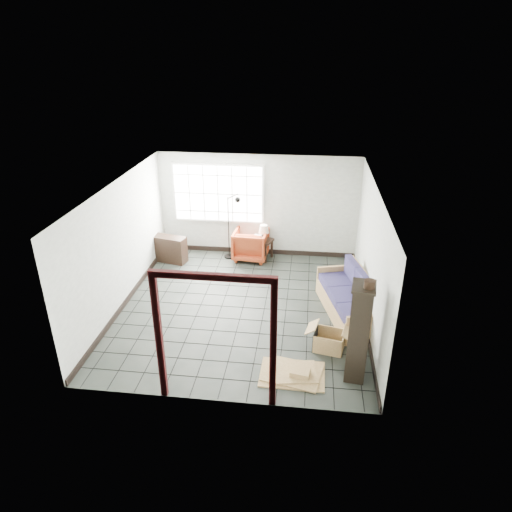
# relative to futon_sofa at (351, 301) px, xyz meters

# --- Properties ---
(ground) EXTENTS (5.50, 5.50, 0.00)m
(ground) POSITION_rel_futon_sofa_xyz_m (-2.21, 0.01, -0.33)
(ground) COLOR black
(ground) RESTS_ON ground
(room_shell) EXTENTS (5.02, 5.52, 2.61)m
(room_shell) POSITION_rel_futon_sofa_xyz_m (-2.21, 0.03, 1.35)
(room_shell) COLOR #A3A9A3
(room_shell) RESTS_ON ground
(window_panel) EXTENTS (2.32, 0.08, 1.52)m
(window_panel) POSITION_rel_futon_sofa_xyz_m (-3.21, 2.71, 1.27)
(window_panel) COLOR silver
(window_panel) RESTS_ON ground
(doorway_trim) EXTENTS (1.80, 0.08, 2.20)m
(doorway_trim) POSITION_rel_futon_sofa_xyz_m (-2.21, -2.69, 1.05)
(doorway_trim) COLOR #360C0E
(doorway_trim) RESTS_ON ground
(futon_sofa) EXTENTS (1.27, 2.17, 0.91)m
(futon_sofa) POSITION_rel_futon_sofa_xyz_m (0.00, 0.00, 0.00)
(futon_sofa) COLOR #976544
(futon_sofa) RESTS_ON ground
(armchair) EXTENTS (0.88, 0.83, 0.85)m
(armchair) POSITION_rel_futon_sofa_xyz_m (-2.35, 2.41, 0.10)
(armchair) COLOR maroon
(armchair) RESTS_ON ground
(side_table) EXTENTS (0.60, 0.60, 0.52)m
(side_table) POSITION_rel_futon_sofa_xyz_m (-2.07, 2.41, 0.10)
(side_table) COLOR black
(side_table) RESTS_ON ground
(table_lamp) EXTENTS (0.34, 0.34, 0.40)m
(table_lamp) POSITION_rel_futon_sofa_xyz_m (-2.03, 2.41, 0.47)
(table_lamp) COLOR black
(table_lamp) RESTS_ON side_table
(projector) EXTENTS (0.32, 0.27, 0.10)m
(projector) POSITION_rel_futon_sofa_xyz_m (-2.15, 2.43, 0.24)
(projector) COLOR silver
(projector) RESTS_ON side_table
(floor_lamp) EXTENTS (0.48, 0.30, 1.72)m
(floor_lamp) POSITION_rel_futon_sofa_xyz_m (-2.79, 2.37, 0.59)
(floor_lamp) COLOR black
(floor_lamp) RESTS_ON ground
(console_shelf) EXTENTS (0.91, 0.52, 0.67)m
(console_shelf) POSITION_rel_futon_sofa_xyz_m (-4.36, 1.99, 0.01)
(console_shelf) COLOR black
(console_shelf) RESTS_ON ground
(tall_shelf) EXTENTS (0.42, 0.51, 1.72)m
(tall_shelf) POSITION_rel_futon_sofa_xyz_m (-0.06, -1.90, 0.55)
(tall_shelf) COLOR black
(tall_shelf) RESTS_ON ground
(pot) EXTENTS (0.22, 0.22, 0.13)m
(pot) POSITION_rel_futon_sofa_xyz_m (0.00, -1.97, 1.45)
(pot) COLOR black
(pot) RESTS_ON tall_shelf
(open_box) EXTENTS (0.90, 0.57, 0.48)m
(open_box) POSITION_rel_futon_sofa_xyz_m (-0.47, -1.20, -0.16)
(open_box) COLOR olive
(open_box) RESTS_ON ground
(cardboard_pile) EXTENTS (1.09, 0.88, 0.16)m
(cardboard_pile) POSITION_rel_futon_sofa_xyz_m (-1.07, -2.01, -0.29)
(cardboard_pile) COLOR olive
(cardboard_pile) RESTS_ON ground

